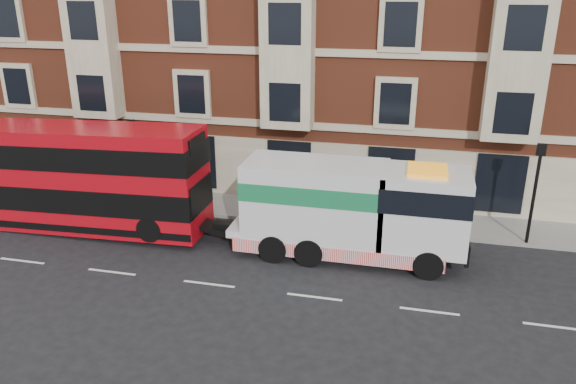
# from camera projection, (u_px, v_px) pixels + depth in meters

# --- Properties ---
(ground) EXTENTS (120.00, 120.00, 0.00)m
(ground) POSITION_uv_depth(u_px,v_px,m) (209.00, 284.00, 20.88)
(ground) COLOR black
(ground) RESTS_ON ground
(sidewalk) EXTENTS (90.00, 3.00, 0.15)m
(sidewalk) POSITION_uv_depth(u_px,v_px,m) (263.00, 208.00, 27.69)
(sidewalk) COLOR slate
(sidewalk) RESTS_ON ground
(lamp_post_west) EXTENTS (0.35, 0.15, 4.35)m
(lamp_post_west) POSITION_uv_depth(u_px,v_px,m) (135.00, 157.00, 26.89)
(lamp_post_west) COLOR black
(lamp_post_west) RESTS_ON sidewalk
(lamp_post_east) EXTENTS (0.35, 0.15, 4.35)m
(lamp_post_east) POSITION_uv_depth(u_px,v_px,m) (535.00, 187.00, 23.00)
(lamp_post_east) COLOR black
(lamp_post_east) RESTS_ON sidewalk
(double_decker_bus) EXTENTS (11.69, 2.68, 4.73)m
(double_decker_bus) POSITION_uv_depth(u_px,v_px,m) (76.00, 176.00, 24.79)
(double_decker_bus) COLOR #B10914
(double_decker_bus) RESTS_ON ground
(tow_truck) EXTENTS (9.36, 2.77, 3.90)m
(tow_truck) POSITION_uv_depth(u_px,v_px,m) (347.00, 209.00, 22.34)
(tow_truck) COLOR silver
(tow_truck) RESTS_ON ground
(pedestrian) EXTENTS (0.75, 0.56, 1.86)m
(pedestrian) POSITION_uv_depth(u_px,v_px,m) (87.00, 181.00, 28.48)
(pedestrian) COLOR #211A35
(pedestrian) RESTS_ON sidewalk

